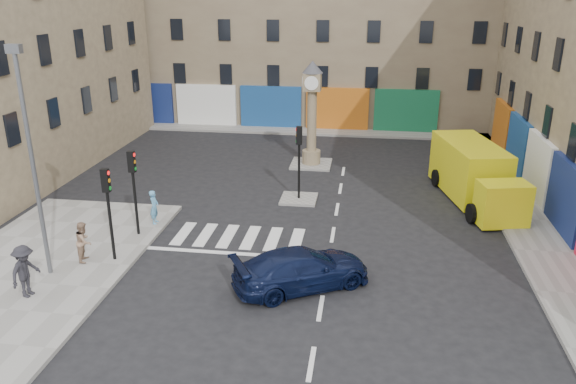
% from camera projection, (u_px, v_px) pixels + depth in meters
% --- Properties ---
extents(ground, '(120.00, 120.00, 0.00)m').
position_uv_depth(ground, '(325.00, 279.00, 20.76)').
color(ground, black).
rests_on(ground, ground).
extents(sidewalk_left, '(7.00, 16.00, 0.15)m').
position_uv_depth(sidewalk_left, '(19.00, 283.00, 20.35)').
color(sidewalk_left, gray).
rests_on(sidewalk_left, ground).
extents(sidewalk_right, '(2.60, 30.00, 0.15)m').
position_uv_depth(sidewalk_right, '(510.00, 195.00, 28.85)').
color(sidewalk_right, gray).
rests_on(sidewalk_right, ground).
extents(sidewalk_far, '(32.00, 2.40, 0.15)m').
position_uv_depth(sidewalk_far, '(296.00, 130.00, 41.89)').
color(sidewalk_far, gray).
rests_on(sidewalk_far, ground).
extents(island_near, '(1.80, 1.80, 0.12)m').
position_uv_depth(island_near, '(299.00, 199.00, 28.43)').
color(island_near, gray).
rests_on(island_near, ground).
extents(island_far, '(2.40, 2.40, 0.12)m').
position_uv_depth(island_far, '(311.00, 164.00, 34.01)').
color(island_far, gray).
rests_on(island_far, ground).
extents(building_far, '(32.00, 10.00, 17.00)m').
position_uv_depth(building_far, '(306.00, 9.00, 44.36)').
color(building_far, '#7F7054').
rests_on(building_far, ground).
extents(building_left, '(8.00, 20.00, 15.00)m').
position_uv_depth(building_left, '(12.00, 37.00, 31.86)').
color(building_left, '#958361').
rests_on(building_left, ground).
extents(traffic_light_left_near, '(0.28, 0.22, 3.70)m').
position_uv_depth(traffic_light_left_near, '(108.00, 200.00, 21.15)').
color(traffic_light_left_near, black).
rests_on(traffic_light_left_near, sidewalk_left).
extents(traffic_light_left_far, '(0.28, 0.22, 3.70)m').
position_uv_depth(traffic_light_left_far, '(133.00, 180.00, 23.38)').
color(traffic_light_left_far, black).
rests_on(traffic_light_left_far, sidewalk_left).
extents(traffic_light_island, '(0.28, 0.22, 3.70)m').
position_uv_depth(traffic_light_island, '(299.00, 151.00, 27.56)').
color(traffic_light_island, black).
rests_on(traffic_light_island, island_near).
extents(lamp_post, '(0.50, 0.25, 8.30)m').
position_uv_depth(lamp_post, '(31.00, 153.00, 19.35)').
color(lamp_post, '#595B60').
rests_on(lamp_post, sidewalk_left).
extents(clock_pillar, '(1.20, 1.20, 6.10)m').
position_uv_depth(clock_pillar, '(312.00, 107.00, 32.80)').
color(clock_pillar, '#958361').
rests_on(clock_pillar, island_far).
extents(navy_sedan, '(5.32, 4.27, 1.44)m').
position_uv_depth(navy_sedan, '(302.00, 269.00, 20.01)').
color(navy_sedan, black).
rests_on(navy_sedan, ground).
extents(yellow_van, '(3.85, 7.88, 2.75)m').
position_uv_depth(yellow_van, '(474.00, 174.00, 28.05)').
color(yellow_van, yellow).
rests_on(yellow_van, ground).
extents(pedestrian_blue, '(0.42, 0.59, 1.55)m').
position_uv_depth(pedestrian_blue, '(154.00, 207.00, 25.07)').
color(pedestrian_blue, '#5496C1').
rests_on(pedestrian_blue, sidewalk_left).
extents(pedestrian_tan, '(0.76, 0.89, 1.60)m').
position_uv_depth(pedestrian_tan, '(84.00, 241.00, 21.63)').
color(pedestrian_tan, '#94745B').
rests_on(pedestrian_tan, sidewalk_left).
extents(pedestrian_dark, '(0.89, 1.32, 1.89)m').
position_uv_depth(pedestrian_dark, '(25.00, 271.00, 19.07)').
color(pedestrian_dark, black).
rests_on(pedestrian_dark, sidewalk_left).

